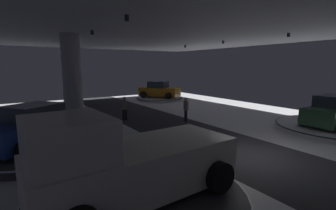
{
  "coord_description": "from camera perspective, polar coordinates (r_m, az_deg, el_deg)",
  "views": [
    {
      "loc": [
        -8.1,
        -6.18,
        3.62
      ],
      "look_at": [
        -0.47,
        5.54,
        1.4
      ],
      "focal_mm": 26.53,
      "sensor_mm": 36.0,
      "label": 1
    }
  ],
  "objects": [
    {
      "name": "pickup_truck_near_left",
      "position": [
        6.53,
        -9.47,
        -13.16
      ],
      "size": [
        5.39,
        2.85,
        2.3
      ],
      "color": "silver",
      "rests_on": "display_platform_near_left"
    },
    {
      "name": "display_platform_mid_left",
      "position": [
        11.96,
        -27.42,
        -8.66
      ],
      "size": [
        5.62,
        5.62,
        0.35
      ],
      "color": "#333338",
      "rests_on": "ground"
    },
    {
      "name": "ceiling_with_spotlights",
      "position": [
        10.37,
        20.45,
        19.21
      ],
      "size": [
        24.0,
        44.0,
        0.39
      ],
      "color": "silver"
    },
    {
      "name": "column_left",
      "position": [
        16.21,
        -21.13,
        5.34
      ],
      "size": [
        1.13,
        1.13,
        5.5
      ],
      "color": "#ADADB2",
      "rests_on": "ground"
    },
    {
      "name": "visitor_walking_near",
      "position": [
        16.74,
        -9.97,
        -0.45
      ],
      "size": [
        0.32,
        0.32,
        1.59
      ],
      "color": "black",
      "rests_on": "ground"
    },
    {
      "name": "display_platform_near_right",
      "position": [
        16.92,
        33.83,
        -4.33
      ],
      "size": [
        6.11,
        6.11,
        0.29
      ],
      "color": "#B7B7BC",
      "rests_on": "ground"
    },
    {
      "name": "display_platform_near_left",
      "position": [
        7.11,
        -6.77,
        -20.41
      ],
      "size": [
        5.86,
        5.86,
        0.23
      ],
      "color": "#333338",
      "rests_on": "ground"
    },
    {
      "name": "display_platform_deep_right",
      "position": [
        26.76,
        -1.94,
        1.55
      ],
      "size": [
        4.94,
        4.94,
        0.25
      ],
      "color": "#B7B7BC",
      "rests_on": "ground"
    },
    {
      "name": "ground",
      "position": [
        10.82,
        18.8,
        -11.16
      ],
      "size": [
        24.0,
        44.0,
        0.06
      ],
      "color": "silver"
    },
    {
      "name": "display_car_near_right",
      "position": [
        16.73,
        34.05,
        -1.36
      ],
      "size": [
        4.28,
        2.29,
        1.71
      ],
      "color": "#2D5638",
      "rests_on": "display_platform_near_right"
    },
    {
      "name": "display_car_deep_right",
      "position": [
        26.67,
        -2.01,
        3.41
      ],
      "size": [
        3.87,
        4.48,
        1.71
      ],
      "color": "#B77519",
      "rests_on": "display_platform_deep_right"
    },
    {
      "name": "display_car_mid_left",
      "position": [
        11.71,
        -27.86,
        -4.38
      ],
      "size": [
        4.48,
        3.88,
        1.71
      ],
      "color": "navy",
      "rests_on": "display_platform_mid_left"
    },
    {
      "name": "visitor_walking_far",
      "position": [
        16.14,
        4.13,
        -0.68
      ],
      "size": [
        0.32,
        0.32,
        1.59
      ],
      "color": "black",
      "rests_on": "ground"
    }
  ]
}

